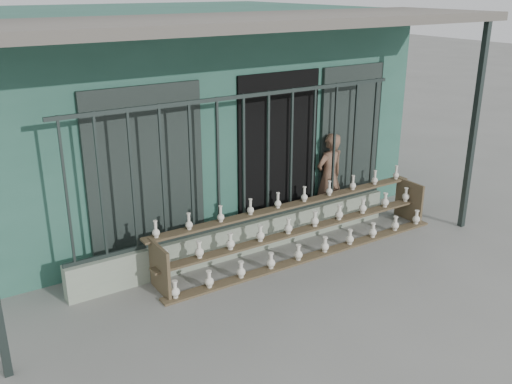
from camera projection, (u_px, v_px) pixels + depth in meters
ground at (300, 291)px, 7.05m from camera, size 60.00×60.00×0.00m
workshop_building at (155, 104)px, 9.84m from camera, size 7.40×6.60×3.21m
parapet_wall at (244, 238)px, 8.00m from camera, size 5.00×0.20×0.45m
security_fence at (244, 161)px, 7.61m from camera, size 5.00×0.04×1.80m
shelf_rack at (302, 228)px, 7.98m from camera, size 4.50×0.68×0.85m
elderly_woman at (329, 177)px, 9.02m from camera, size 0.54×0.38×1.41m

